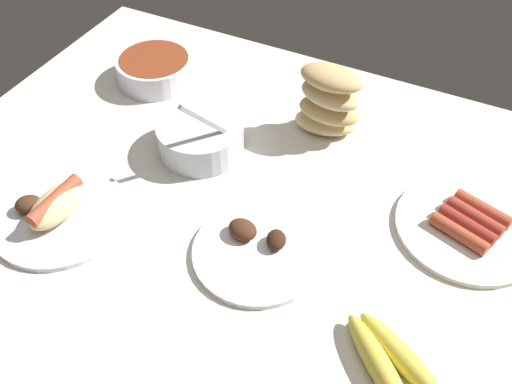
% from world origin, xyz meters
% --- Properties ---
extents(ground_plane, '(1.20, 0.90, 0.03)m').
position_xyz_m(ground_plane, '(0.00, 0.00, -0.01)').
color(ground_plane, silver).
extents(bowl_coleslaw, '(0.16, 0.16, 0.15)m').
position_xyz_m(bowl_coleslaw, '(-0.15, 0.07, 0.03)').
color(bowl_coleslaw, silver).
rests_on(bowl_coleslaw, ground_plane).
extents(plate_sausages, '(0.24, 0.24, 0.03)m').
position_xyz_m(plate_sausages, '(0.34, 0.10, 0.01)').
color(plate_sausages, white).
rests_on(plate_sausages, ground_plane).
extents(banana_bunch, '(0.17, 0.15, 0.03)m').
position_xyz_m(banana_bunch, '(0.30, -0.20, 0.02)').
color(banana_bunch, gold).
rests_on(banana_bunch, ground_plane).
extents(plate_hotdog_assembled, '(0.22, 0.22, 0.06)m').
position_xyz_m(plate_hotdog_assembled, '(-0.27, -0.18, 0.02)').
color(plate_hotdog_assembled, white).
rests_on(plate_hotdog_assembled, ground_plane).
extents(plate_grilled_meat, '(0.20, 0.20, 0.04)m').
position_xyz_m(plate_grilled_meat, '(0.05, -0.10, 0.01)').
color(plate_grilled_meat, white).
rests_on(plate_grilled_meat, ground_plane).
extents(bread_stack, '(0.14, 0.10, 0.14)m').
position_xyz_m(bread_stack, '(0.04, 0.22, 0.07)').
color(bread_stack, '#E5C689').
rests_on(bread_stack, ground_plane).
extents(bowl_chili, '(0.16, 0.16, 0.05)m').
position_xyz_m(bowl_chili, '(-0.35, 0.22, 0.03)').
color(bowl_chili, white).
rests_on(bowl_chili, ground_plane).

